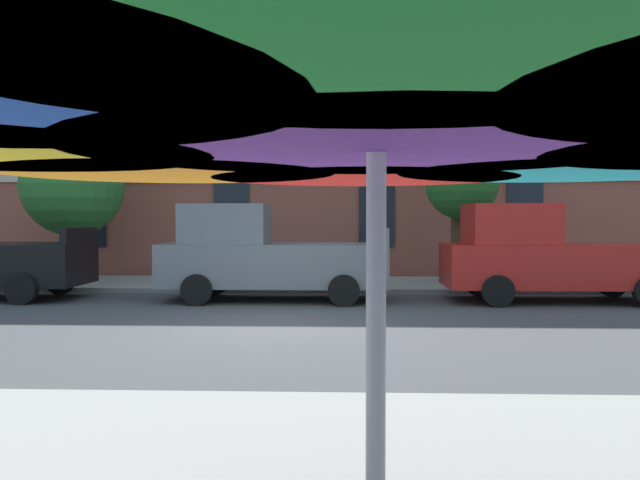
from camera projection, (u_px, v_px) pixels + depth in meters
name	position (u px, v px, depth m)	size (l,w,h in m)	color
ground_plane	(271.00, 328.00, 11.01)	(120.00, 120.00, 0.00)	#424244
sidewalk_far	(299.00, 284.00, 17.80)	(56.00, 3.60, 0.12)	gray
apartment_building	(313.00, 106.00, 25.77)	(45.16, 12.08, 12.80)	#934C3D
pickup_gray	(264.00, 255.00, 14.69)	(5.10, 2.12, 2.20)	slate
pickup_red	(548.00, 256.00, 14.45)	(5.10, 2.12, 2.20)	#B21E19
street_tree_left	(73.00, 185.00, 17.89)	(2.80, 2.80, 4.19)	brown
street_tree_middle	(463.00, 180.00, 17.29)	(2.02, 2.41, 3.97)	#4C3823
patio_umbrella	(377.00, 82.00, 1.89)	(3.95, 3.95, 2.55)	silver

